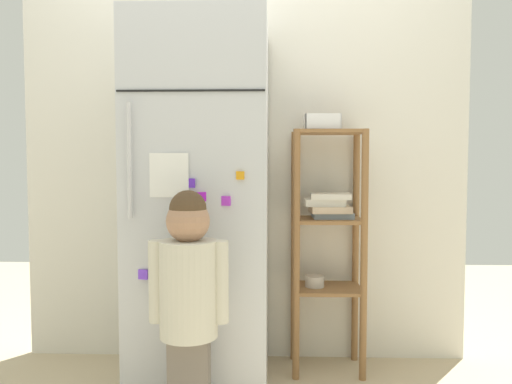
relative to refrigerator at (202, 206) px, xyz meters
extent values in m
plane|color=tan|center=(0.19, -0.02, -0.89)|extent=(6.00, 6.00, 0.00)
cube|color=silver|center=(0.19, 0.36, 0.25)|extent=(2.46, 0.03, 2.28)
cube|color=silver|center=(0.00, 0.00, 0.00)|extent=(0.64, 0.67, 1.78)
cube|color=black|center=(0.00, -0.34, 0.52)|extent=(0.63, 0.01, 0.01)
cylinder|color=silver|center=(-0.26, -0.36, 0.22)|extent=(0.02, 0.02, 0.49)
cube|color=white|center=(-0.09, -0.34, 0.16)|extent=(0.17, 0.01, 0.19)
cube|color=#A719CB|center=(0.04, -0.34, 0.07)|extent=(0.04, 0.02, 0.04)
cube|color=#D30A6B|center=(0.04, -0.34, -0.38)|extent=(0.03, 0.01, 0.03)
cube|color=red|center=(0.09, -0.34, -0.44)|extent=(0.03, 0.01, 0.03)
cube|color=#5E29CD|center=(0.00, -0.34, 0.13)|extent=(0.04, 0.02, 0.04)
cube|color=#753EEA|center=(-0.21, -0.34, -0.27)|extent=(0.04, 0.02, 0.04)
cube|color=#B937DA|center=(0.15, -0.34, 0.05)|extent=(0.04, 0.02, 0.04)
cube|color=orange|center=(0.21, -0.34, 0.16)|extent=(0.04, 0.02, 0.03)
cylinder|color=beige|center=(0.01, -0.50, -0.29)|extent=(0.23, 0.23, 0.39)
sphere|color=beige|center=(0.01, -0.43, -0.11)|extent=(0.10, 0.10, 0.10)
sphere|color=#A87A5B|center=(0.01, -0.50, -0.02)|extent=(0.17, 0.17, 0.17)
sphere|color=#4C3823|center=(0.01, -0.50, 0.03)|extent=(0.15, 0.15, 0.15)
cylinder|color=beige|center=(-0.12, -0.50, -0.26)|extent=(0.07, 0.07, 0.33)
cylinder|color=beige|center=(0.14, -0.50, -0.26)|extent=(0.07, 0.07, 0.33)
cylinder|color=olive|center=(0.47, 0.05, -0.26)|extent=(0.04, 0.04, 1.27)
cylinder|color=olive|center=(0.81, 0.05, -0.26)|extent=(0.04, 0.04, 1.27)
cylinder|color=olive|center=(0.47, 0.32, -0.26)|extent=(0.04, 0.04, 1.27)
cylinder|color=olive|center=(0.81, 0.32, -0.26)|extent=(0.04, 0.04, 1.27)
cube|color=olive|center=(0.64, 0.18, 0.37)|extent=(0.36, 0.28, 0.02)
cube|color=olive|center=(0.64, 0.18, -0.09)|extent=(0.36, 0.28, 0.02)
cube|color=olive|center=(0.64, 0.18, -0.45)|extent=(0.36, 0.28, 0.02)
cube|color=#99B2C6|center=(0.66, 0.20, -0.06)|extent=(0.21, 0.17, 0.03)
cube|color=#C6AD8E|center=(0.65, 0.17, -0.03)|extent=(0.22, 0.18, 0.03)
cube|color=silver|center=(0.62, 0.19, 0.00)|extent=(0.21, 0.17, 0.04)
cube|color=silver|center=(0.65, 0.19, 0.04)|extent=(0.21, 0.17, 0.03)
cylinder|color=beige|center=(0.57, 0.18, -0.42)|extent=(0.10, 0.10, 0.06)
cube|color=white|center=(0.60, 0.18, 0.38)|extent=(0.18, 0.20, 0.01)
cube|color=white|center=(0.60, 0.08, 0.42)|extent=(0.18, 0.01, 0.08)
cube|color=white|center=(0.60, 0.28, 0.42)|extent=(0.18, 0.01, 0.08)
cube|color=white|center=(0.51, 0.18, 0.42)|extent=(0.01, 0.20, 0.08)
cube|color=white|center=(0.69, 0.18, 0.42)|extent=(0.01, 0.20, 0.08)
sphere|color=#9E2C0F|center=(0.62, 0.19, 0.42)|extent=(0.07, 0.07, 0.07)
sphere|color=#C74826|center=(0.63, 0.15, 0.42)|extent=(0.07, 0.07, 0.07)
sphere|color=orange|center=(0.57, 0.16, 0.42)|extent=(0.07, 0.07, 0.07)
camera|label=1|loc=(0.35, -2.50, 0.22)|focal=35.91mm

